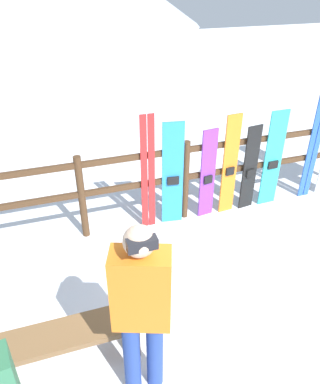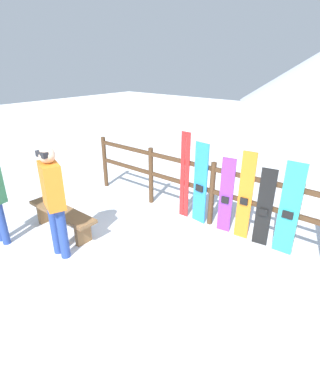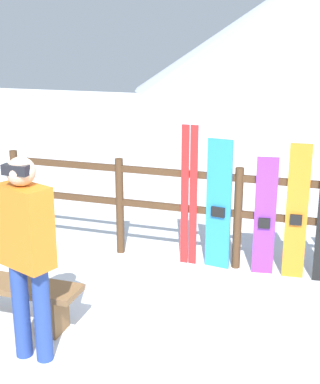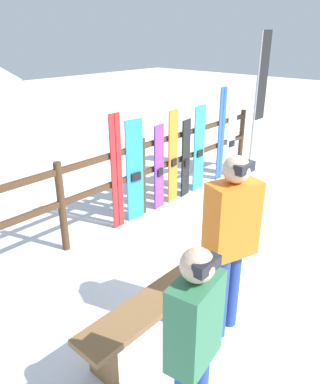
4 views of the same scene
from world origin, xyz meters
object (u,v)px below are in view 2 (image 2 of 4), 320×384
object	(u,v)px
snowboard_purple	(226,196)
snowboard_black_stripe	(264,208)
ski_pair_red	(185,176)
snowboard_orange	(245,197)
bench	(62,215)
snowboard_blue	(200,184)
snowboard_cyan	(289,210)
person_orange	(53,196)

from	to	relation	value
snowboard_purple	snowboard_black_stripe	distance (m)	0.70
snowboard_purple	ski_pair_red	bearing A→B (deg)	179.78
ski_pair_red	snowboard_black_stripe	bearing A→B (deg)	-0.13
snowboard_orange	bench	bearing A→B (deg)	-143.52
bench	snowboard_orange	world-z (taller)	snowboard_orange
snowboard_blue	snowboard_cyan	bearing A→B (deg)	-0.00
ski_pair_red	snowboard_blue	xyz separation A→B (m)	(0.36, -0.00, -0.08)
ski_pair_red	snowboard_blue	bearing A→B (deg)	-0.54
bench	snowboard_blue	world-z (taller)	snowboard_blue
bench	snowboard_cyan	size ratio (longest dim) A/B	1.01
snowboard_black_stripe	snowboard_cyan	world-z (taller)	snowboard_cyan
person_orange	ski_pair_red	distance (m)	2.46
snowboard_purple	snowboard_orange	bearing A→B (deg)	0.03
person_orange	snowboard_blue	distance (m)	2.60
snowboard_orange	snowboard_black_stripe	xyz separation A→B (m)	(0.35, -0.00, -0.10)
bench	snowboard_cyan	world-z (taller)	snowboard_cyan
snowboard_purple	snowboard_black_stripe	size ratio (longest dim) A/B	1.02
snowboard_blue	snowboard_black_stripe	size ratio (longest dim) A/B	1.15
ski_pair_red	snowboard_black_stripe	size ratio (longest dim) A/B	1.25
snowboard_blue	snowboard_black_stripe	bearing A→B (deg)	-0.01
snowboard_blue	snowboard_orange	world-z (taller)	snowboard_orange
snowboard_blue	person_orange	bearing A→B (deg)	-115.34
person_orange	snowboard_blue	size ratio (longest dim) A/B	1.14
person_orange	ski_pair_red	xyz separation A→B (m)	(0.75, 2.34, -0.19)
snowboard_blue	ski_pair_red	bearing A→B (deg)	179.46
person_orange	snowboard_cyan	xyz separation A→B (m)	(2.72, 2.33, -0.27)
bench	snowboard_black_stripe	bearing A→B (deg)	33.08
person_orange	snowboard_orange	xyz separation A→B (m)	(1.99, 2.33, -0.26)
snowboard_blue	snowboard_cyan	distance (m)	1.62
person_orange	snowboard_blue	world-z (taller)	person_orange
ski_pair_red	person_orange	bearing A→B (deg)	-107.72
snowboard_black_stripe	snowboard_cyan	size ratio (longest dim) A/B	0.88
ski_pair_red	snowboard_orange	bearing A→B (deg)	-0.15
person_orange	snowboard_orange	world-z (taller)	person_orange
bench	ski_pair_red	distance (m)	2.38
snowboard_purple	bench	bearing A→B (deg)	-139.49
ski_pair_red	snowboard_orange	size ratio (longest dim) A/B	1.09
bench	snowboard_purple	xyz separation A→B (m)	(2.23, 1.90, 0.35)
person_orange	snowboard_purple	bearing A→B (deg)	54.79
bench	ski_pair_red	xyz separation A→B (m)	(1.33, 1.91, 0.51)
bench	ski_pair_red	world-z (taller)	ski_pair_red
bench	snowboard_purple	distance (m)	2.95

